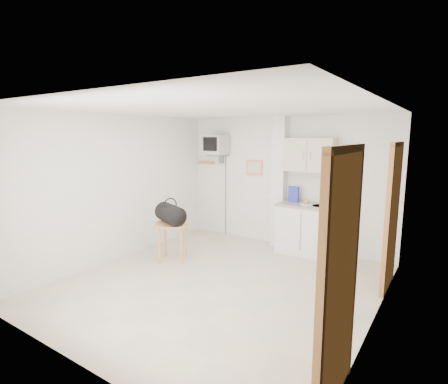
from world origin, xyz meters
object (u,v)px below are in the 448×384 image
Objects in this scene: crt_television at (216,146)px; water_bottle at (329,311)px; duffel_bag at (170,214)px; round_table at (173,228)px.

crt_television is 4.25m from water_bottle.
crt_television is 3.19× the size of duffel_bag.
round_table is at bearing 168.28° from water_bottle.
duffel_bag is (-0.01, -0.04, 0.26)m from round_table.
crt_television is 2.03m from duffel_bag.
crt_television reaches higher than water_bottle.
duffel_bag is (0.22, -1.68, -1.11)m from crt_television.
water_bottle is at bearing -35.59° from crt_television.
crt_television reaches higher than duffel_bag.
round_table reaches higher than water_bottle.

